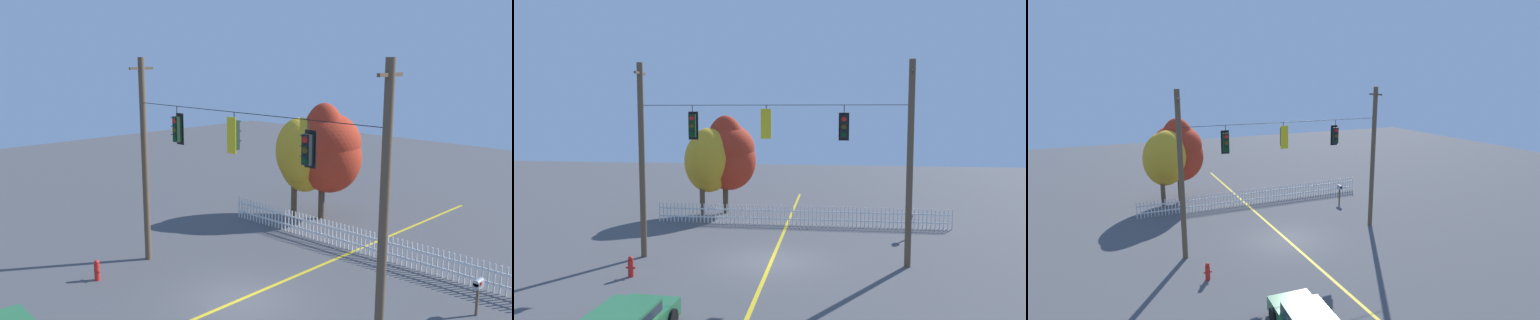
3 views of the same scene
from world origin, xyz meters
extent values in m
plane|color=#4C4C4F|center=(0.00, 0.00, 0.00)|extent=(80.00, 80.00, 0.00)
cube|color=gold|center=(0.00, 0.00, 0.00)|extent=(0.16, 36.00, 0.01)
cylinder|color=brown|center=(-5.75, 0.00, 4.30)|extent=(0.27, 0.27, 8.60)
cylinder|color=brown|center=(5.75, 0.00, 4.30)|extent=(0.27, 0.27, 8.60)
cube|color=brown|center=(-5.75, 0.00, 8.15)|extent=(0.10, 1.10, 0.10)
cube|color=brown|center=(5.75, 0.00, 8.15)|extent=(0.10, 1.10, 0.10)
cylinder|color=black|center=(0.00, 0.00, 6.76)|extent=(11.30, 0.02, 0.02)
cylinder|color=black|center=(-3.43, 0.00, 6.56)|extent=(0.03, 0.03, 0.39)
cube|color=black|center=(-3.43, 0.13, 5.88)|extent=(0.43, 0.02, 1.22)
cube|color=black|center=(-3.43, 0.00, 5.88)|extent=(0.30, 0.24, 0.98)
cylinder|color=red|center=(-3.43, -0.14, 6.20)|extent=(0.20, 0.03, 0.20)
cube|color=black|center=(-3.43, -0.18, 6.32)|extent=(0.22, 0.12, 0.06)
cylinder|color=#463B09|center=(-3.43, -0.14, 5.88)|extent=(0.20, 0.03, 0.20)
cube|color=black|center=(-3.43, -0.18, 5.99)|extent=(0.22, 0.12, 0.06)
cylinder|color=#073513|center=(-3.43, -0.14, 5.55)|extent=(0.20, 0.03, 0.20)
cube|color=black|center=(-3.43, -0.18, 5.67)|extent=(0.22, 0.12, 0.06)
cylinder|color=black|center=(-0.21, 0.00, 6.62)|extent=(0.03, 0.03, 0.28)
cube|color=yellow|center=(-0.21, -0.13, 5.97)|extent=(0.43, 0.02, 1.26)
cube|color=#1E3323|center=(-0.21, 0.00, 5.97)|extent=(0.30, 0.24, 1.01)
cylinder|color=red|center=(-0.21, 0.14, 6.31)|extent=(0.20, 0.03, 0.20)
cube|color=#1E3323|center=(-0.21, 0.18, 6.42)|extent=(0.22, 0.12, 0.06)
cylinder|color=#463B09|center=(-0.21, 0.14, 5.97)|extent=(0.20, 0.03, 0.20)
cube|color=#1E3323|center=(-0.21, 0.18, 6.09)|extent=(0.22, 0.12, 0.06)
cylinder|color=#073513|center=(-0.21, 0.14, 5.63)|extent=(0.20, 0.03, 0.20)
cube|color=#1E3323|center=(-0.21, 0.18, 5.75)|extent=(0.22, 0.12, 0.06)
cylinder|color=black|center=(3.04, 0.00, 6.54)|extent=(0.03, 0.03, 0.43)
cube|color=black|center=(3.04, 0.13, 5.86)|extent=(0.43, 0.02, 1.16)
cube|color=black|center=(3.04, 0.00, 5.86)|extent=(0.30, 0.24, 0.94)
cylinder|color=red|center=(3.04, -0.14, 6.17)|extent=(0.20, 0.03, 0.20)
cube|color=black|center=(3.04, -0.18, 6.29)|extent=(0.22, 0.12, 0.06)
cylinder|color=#463B09|center=(3.04, -0.14, 5.86)|extent=(0.20, 0.03, 0.20)
cube|color=black|center=(3.04, -0.18, 5.97)|extent=(0.22, 0.12, 0.06)
cylinder|color=#073513|center=(3.04, -0.14, 5.55)|extent=(0.20, 0.03, 0.20)
cube|color=black|center=(3.04, -0.18, 5.66)|extent=(0.22, 0.12, 0.06)
cube|color=white|center=(-7.57, 7.09, 0.56)|extent=(0.06, 0.04, 1.13)
cube|color=white|center=(-7.34, 7.09, 0.56)|extent=(0.06, 0.04, 1.13)
cube|color=white|center=(-7.12, 7.09, 0.56)|extent=(0.06, 0.04, 1.13)
cube|color=white|center=(-6.89, 7.09, 0.56)|extent=(0.06, 0.04, 1.13)
cube|color=white|center=(-6.66, 7.09, 0.56)|extent=(0.06, 0.04, 1.13)
cube|color=white|center=(-6.44, 7.09, 0.56)|extent=(0.06, 0.04, 1.13)
cube|color=white|center=(-6.21, 7.09, 0.56)|extent=(0.06, 0.04, 1.13)
cube|color=white|center=(-5.99, 7.09, 0.56)|extent=(0.06, 0.04, 1.13)
cube|color=white|center=(-5.76, 7.09, 0.56)|extent=(0.06, 0.04, 1.13)
cube|color=white|center=(-5.54, 7.09, 0.56)|extent=(0.06, 0.04, 1.13)
cube|color=white|center=(-5.31, 7.09, 0.56)|extent=(0.06, 0.04, 1.13)
cube|color=white|center=(-5.08, 7.09, 0.56)|extent=(0.06, 0.04, 1.13)
cube|color=white|center=(-4.86, 7.09, 0.56)|extent=(0.06, 0.04, 1.13)
cube|color=white|center=(-4.63, 7.09, 0.56)|extent=(0.06, 0.04, 1.13)
cube|color=white|center=(-4.41, 7.09, 0.56)|extent=(0.06, 0.04, 1.13)
cube|color=white|center=(-4.18, 7.09, 0.56)|extent=(0.06, 0.04, 1.13)
cube|color=white|center=(-3.96, 7.09, 0.56)|extent=(0.06, 0.04, 1.13)
cube|color=white|center=(-3.73, 7.09, 0.56)|extent=(0.06, 0.04, 1.13)
cube|color=white|center=(-3.50, 7.09, 0.56)|extent=(0.06, 0.04, 1.13)
cube|color=white|center=(-3.28, 7.09, 0.56)|extent=(0.06, 0.04, 1.13)
cube|color=white|center=(-3.05, 7.09, 0.56)|extent=(0.06, 0.04, 1.13)
cube|color=white|center=(-2.83, 7.09, 0.56)|extent=(0.06, 0.04, 1.13)
cube|color=white|center=(-2.60, 7.09, 0.56)|extent=(0.06, 0.04, 1.13)
cube|color=white|center=(-2.38, 7.09, 0.56)|extent=(0.06, 0.04, 1.13)
cube|color=white|center=(-2.15, 7.09, 0.56)|extent=(0.06, 0.04, 1.13)
cube|color=white|center=(-1.92, 7.09, 0.56)|extent=(0.06, 0.04, 1.13)
cube|color=white|center=(-1.70, 7.09, 0.56)|extent=(0.06, 0.04, 1.13)
cube|color=white|center=(-1.47, 7.09, 0.56)|extent=(0.06, 0.04, 1.13)
cube|color=white|center=(-1.25, 7.09, 0.56)|extent=(0.06, 0.04, 1.13)
cube|color=white|center=(-1.02, 7.09, 0.56)|extent=(0.06, 0.04, 1.13)
cube|color=white|center=(-0.80, 7.09, 0.56)|extent=(0.06, 0.04, 1.13)
cube|color=white|center=(-0.57, 7.09, 0.56)|extent=(0.06, 0.04, 1.13)
cube|color=white|center=(-0.34, 7.09, 0.56)|extent=(0.06, 0.04, 1.13)
cube|color=white|center=(-0.12, 7.09, 0.56)|extent=(0.06, 0.04, 1.13)
cube|color=white|center=(0.11, 7.09, 0.56)|extent=(0.06, 0.04, 1.13)
cube|color=white|center=(0.33, 7.09, 0.56)|extent=(0.06, 0.04, 1.13)
cube|color=white|center=(0.56, 7.09, 0.56)|extent=(0.06, 0.04, 1.13)
cube|color=white|center=(0.78, 7.09, 0.56)|extent=(0.06, 0.04, 1.13)
cube|color=white|center=(1.01, 7.09, 0.56)|extent=(0.06, 0.04, 1.13)
cube|color=white|center=(1.24, 7.09, 0.56)|extent=(0.06, 0.04, 1.13)
cube|color=white|center=(1.46, 7.09, 0.56)|extent=(0.06, 0.04, 1.13)
cube|color=white|center=(1.69, 7.09, 0.56)|extent=(0.06, 0.04, 1.13)
cube|color=white|center=(1.91, 7.09, 0.56)|extent=(0.06, 0.04, 1.13)
cube|color=white|center=(2.14, 7.09, 0.56)|extent=(0.06, 0.04, 1.13)
cube|color=white|center=(2.37, 7.09, 0.56)|extent=(0.06, 0.04, 1.13)
cube|color=white|center=(2.59, 7.09, 0.56)|extent=(0.06, 0.04, 1.13)
cube|color=white|center=(2.82, 7.09, 0.56)|extent=(0.06, 0.04, 1.13)
cube|color=white|center=(3.04, 7.09, 0.56)|extent=(0.06, 0.04, 1.13)
cube|color=white|center=(3.27, 7.09, 0.56)|extent=(0.06, 0.04, 1.13)
cube|color=white|center=(3.49, 7.09, 0.56)|extent=(0.06, 0.04, 1.13)
cube|color=white|center=(3.72, 7.09, 0.56)|extent=(0.06, 0.04, 1.13)
cube|color=white|center=(3.95, 7.09, 0.56)|extent=(0.06, 0.04, 1.13)
cube|color=white|center=(4.17, 7.09, 0.56)|extent=(0.06, 0.04, 1.13)
cube|color=white|center=(4.40, 7.09, 0.56)|extent=(0.06, 0.04, 1.13)
cube|color=white|center=(4.62, 7.09, 0.56)|extent=(0.06, 0.04, 1.13)
cube|color=white|center=(4.85, 7.09, 0.56)|extent=(0.06, 0.04, 1.13)
cube|color=white|center=(5.07, 7.09, 0.56)|extent=(0.06, 0.04, 1.13)
cube|color=white|center=(5.30, 7.09, 0.56)|extent=(0.06, 0.04, 1.13)
cube|color=white|center=(5.53, 7.09, 0.56)|extent=(0.06, 0.04, 1.13)
cube|color=white|center=(5.75, 7.09, 0.56)|extent=(0.06, 0.04, 1.13)
cube|color=white|center=(5.98, 7.09, 0.56)|extent=(0.06, 0.04, 1.13)
cube|color=white|center=(6.20, 7.09, 0.56)|extent=(0.06, 0.04, 1.13)
cube|color=white|center=(6.43, 7.09, 0.56)|extent=(0.06, 0.04, 1.13)
cube|color=white|center=(6.65, 7.09, 0.56)|extent=(0.06, 0.04, 1.13)
cube|color=white|center=(0.78, 7.12, 0.34)|extent=(16.71, 0.03, 0.08)
cube|color=white|center=(0.78, 7.12, 0.81)|extent=(16.71, 0.03, 0.08)
cylinder|color=brown|center=(-5.57, 9.35, 1.10)|extent=(0.32, 0.32, 2.20)
ellipsoid|color=gold|center=(-5.24, 9.78, 3.35)|extent=(3.10, 2.54, 3.93)
ellipsoid|color=gold|center=(-5.12, 9.24, 3.70)|extent=(2.64, 2.49, 3.55)
cylinder|color=#473828|center=(-4.23, 10.06, 1.12)|extent=(0.34, 0.34, 2.25)
ellipsoid|color=#B22D19|center=(-4.07, 10.43, 3.32)|extent=(3.49, 3.38, 3.77)
ellipsoid|color=#B22D19|center=(-4.21, 10.14, 4.06)|extent=(2.58, 2.10, 4.39)
ellipsoid|color=#B22D19|center=(-4.24, 10.42, 4.12)|extent=(3.66, 3.50, 3.24)
cube|color=white|center=(-3.35, -6.34, 0.55)|extent=(0.20, 0.05, 0.10)
cylinder|color=red|center=(-5.23, -2.72, 0.33)|extent=(0.22, 0.22, 0.67)
sphere|color=red|center=(-5.23, -2.72, 0.73)|extent=(0.20, 0.20, 0.20)
cylinder|color=red|center=(-5.38, -2.72, 0.37)|extent=(0.08, 0.08, 0.08)
cylinder|color=red|center=(-5.08, -2.72, 0.37)|extent=(0.08, 0.08, 0.08)
cube|color=brown|center=(6.52, 4.86, 0.49)|extent=(0.08, 0.08, 0.98)
cube|color=#99999E|center=(6.52, 4.86, 1.09)|extent=(0.22, 0.44, 0.20)
cylinder|color=#99999E|center=(6.52, 4.86, 1.19)|extent=(0.22, 0.44, 0.22)
cube|color=red|center=(6.65, 4.76, 1.20)|extent=(0.02, 0.08, 0.12)
camera|label=1|loc=(13.37, -12.52, 8.59)|focal=38.22mm
camera|label=2|loc=(2.67, -21.04, 6.48)|focal=35.15mm
camera|label=3|loc=(-8.93, -19.58, 9.14)|focal=28.06mm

